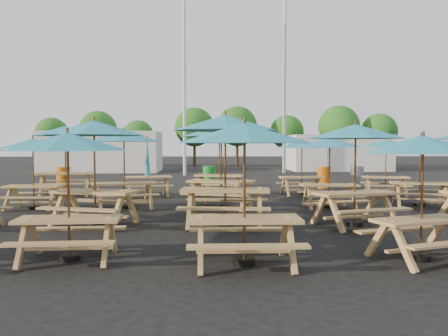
{
  "coord_description": "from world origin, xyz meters",
  "views": [
    {
      "loc": [
        -0.49,
        -12.9,
        1.86
      ],
      "look_at": [
        0.0,
        1.5,
        1.1
      ],
      "focal_mm": 35.0,
      "sensor_mm": 36.0,
      "label": 1
    }
  ],
  "objects_px": {
    "picnic_unit_2": "(33,147)",
    "picnic_unit_13": "(356,137)",
    "picnic_unit_5": "(94,133)",
    "picnic_unit_9": "(225,129)",
    "picnic_unit_18": "(421,144)",
    "picnic_unit_3": "(65,135)",
    "picnic_unit_7": "(148,172)",
    "picnic_unit_19": "(386,146)",
    "picnic_unit_4": "(68,148)",
    "picnic_unit_8": "(245,140)",
    "waste_bin_0": "(63,178)",
    "picnic_unit_11": "(219,142)",
    "waste_bin_3": "(357,176)",
    "picnic_unit_10": "(221,135)",
    "picnic_unit_12": "(423,151)",
    "waste_bin_2": "(324,177)",
    "picnic_unit_15": "(302,147)",
    "picnic_unit_14": "(330,146)",
    "picnic_unit_6": "(124,140)",
    "waste_bin_1": "(209,177)"
  },
  "relations": [
    {
      "from": "picnic_unit_2",
      "to": "picnic_unit_13",
      "type": "bearing_deg",
      "value": -18.0
    },
    {
      "from": "picnic_unit_5",
      "to": "picnic_unit_9",
      "type": "relative_size",
      "value": 1.09
    },
    {
      "from": "picnic_unit_2",
      "to": "picnic_unit_18",
      "type": "relative_size",
      "value": 0.81
    },
    {
      "from": "picnic_unit_3",
      "to": "picnic_unit_7",
      "type": "xyz_separation_m",
      "value": [
        3.0,
        -0.24,
        -1.34
      ]
    },
    {
      "from": "picnic_unit_19",
      "to": "picnic_unit_4",
      "type": "bearing_deg",
      "value": -121.79
    },
    {
      "from": "picnic_unit_4",
      "to": "picnic_unit_9",
      "type": "relative_size",
      "value": 0.78
    },
    {
      "from": "picnic_unit_8",
      "to": "waste_bin_0",
      "type": "distance_m",
      "value": 14.07
    },
    {
      "from": "picnic_unit_9",
      "to": "picnic_unit_11",
      "type": "relative_size",
      "value": 1.0
    },
    {
      "from": "picnic_unit_13",
      "to": "picnic_unit_18",
      "type": "relative_size",
      "value": 1.1
    },
    {
      "from": "picnic_unit_8",
      "to": "picnic_unit_18",
      "type": "distance_m",
      "value": 8.67
    },
    {
      "from": "waste_bin_3",
      "to": "picnic_unit_2",
      "type": "bearing_deg",
      "value": -151.07
    },
    {
      "from": "picnic_unit_4",
      "to": "picnic_unit_10",
      "type": "relative_size",
      "value": 0.71
    },
    {
      "from": "picnic_unit_9",
      "to": "picnic_unit_12",
      "type": "distance_m",
      "value": 4.39
    },
    {
      "from": "picnic_unit_2",
      "to": "picnic_unit_3",
      "type": "xyz_separation_m",
      "value": [
        -0.13,
        3.25,
        0.44
      ]
    },
    {
      "from": "picnic_unit_10",
      "to": "waste_bin_2",
      "type": "xyz_separation_m",
      "value": [
        4.63,
        6.04,
        -1.69
      ]
    },
    {
      "from": "picnic_unit_5",
      "to": "waste_bin_2",
      "type": "relative_size",
      "value": 3.13
    },
    {
      "from": "picnic_unit_7",
      "to": "picnic_unit_12",
      "type": "bearing_deg",
      "value": -70.3
    },
    {
      "from": "picnic_unit_4",
      "to": "picnic_unit_15",
      "type": "height_order",
      "value": "picnic_unit_4"
    },
    {
      "from": "picnic_unit_7",
      "to": "picnic_unit_13",
      "type": "bearing_deg",
      "value": -59.7
    },
    {
      "from": "picnic_unit_14",
      "to": "picnic_unit_18",
      "type": "height_order",
      "value": "picnic_unit_18"
    },
    {
      "from": "picnic_unit_2",
      "to": "picnic_unit_18",
      "type": "xyz_separation_m",
      "value": [
        11.53,
        0.24,
        0.1
      ]
    },
    {
      "from": "picnic_unit_9",
      "to": "picnic_unit_12",
      "type": "height_order",
      "value": "picnic_unit_9"
    },
    {
      "from": "picnic_unit_2",
      "to": "picnic_unit_6",
      "type": "height_order",
      "value": "picnic_unit_6"
    },
    {
      "from": "picnic_unit_8",
      "to": "picnic_unit_14",
      "type": "xyz_separation_m",
      "value": [
        3.0,
        6.05,
        -0.09
      ]
    },
    {
      "from": "picnic_unit_12",
      "to": "picnic_unit_13",
      "type": "distance_m",
      "value": 2.98
    },
    {
      "from": "picnic_unit_4",
      "to": "picnic_unit_14",
      "type": "bearing_deg",
      "value": 41.38
    },
    {
      "from": "picnic_unit_4",
      "to": "picnic_unit_14",
      "type": "height_order",
      "value": "picnic_unit_14"
    },
    {
      "from": "picnic_unit_8",
      "to": "waste_bin_2",
      "type": "distance_m",
      "value": 12.97
    },
    {
      "from": "picnic_unit_3",
      "to": "waste_bin_3",
      "type": "relative_size",
      "value": 3.05
    },
    {
      "from": "picnic_unit_18",
      "to": "waste_bin_1",
      "type": "height_order",
      "value": "picnic_unit_18"
    },
    {
      "from": "picnic_unit_10",
      "to": "picnic_unit_11",
      "type": "relative_size",
      "value": 1.12
    },
    {
      "from": "picnic_unit_15",
      "to": "waste_bin_3",
      "type": "relative_size",
      "value": 2.3
    },
    {
      "from": "picnic_unit_3",
      "to": "waste_bin_2",
      "type": "height_order",
      "value": "picnic_unit_3"
    },
    {
      "from": "picnic_unit_10",
      "to": "picnic_unit_12",
      "type": "xyz_separation_m",
      "value": [
        3.05,
        -5.89,
        -0.39
      ]
    },
    {
      "from": "picnic_unit_11",
      "to": "waste_bin_0",
      "type": "xyz_separation_m",
      "value": [
        -6.64,
        2.83,
        -1.52
      ]
    },
    {
      "from": "picnic_unit_3",
      "to": "picnic_unit_7",
      "type": "bearing_deg",
      "value": -13.78
    },
    {
      "from": "picnic_unit_12",
      "to": "picnic_unit_14",
      "type": "relative_size",
      "value": 1.16
    },
    {
      "from": "waste_bin_2",
      "to": "picnic_unit_19",
      "type": "bearing_deg",
      "value": -62.03
    },
    {
      "from": "picnic_unit_9",
      "to": "waste_bin_3",
      "type": "xyz_separation_m",
      "value": [
        6.25,
        9.3,
        -1.77
      ]
    },
    {
      "from": "waste_bin_0",
      "to": "waste_bin_1",
      "type": "xyz_separation_m",
      "value": [
        6.27,
        0.41,
        0.0
      ]
    },
    {
      "from": "picnic_unit_10",
      "to": "picnic_unit_14",
      "type": "bearing_deg",
      "value": 17.5
    },
    {
      "from": "picnic_unit_2",
      "to": "picnic_unit_8",
      "type": "bearing_deg",
      "value": -45.77
    },
    {
      "from": "picnic_unit_5",
      "to": "picnic_unit_12",
      "type": "distance_m",
      "value": 6.86
    },
    {
      "from": "picnic_unit_13",
      "to": "picnic_unit_6",
      "type": "bearing_deg",
      "value": 135.34
    },
    {
      "from": "picnic_unit_5",
      "to": "picnic_unit_18",
      "type": "height_order",
      "value": "picnic_unit_5"
    },
    {
      "from": "picnic_unit_5",
      "to": "picnic_unit_9",
      "type": "xyz_separation_m",
      "value": [
        3.0,
        -0.11,
        0.11
      ]
    },
    {
      "from": "picnic_unit_6",
      "to": "picnic_unit_14",
      "type": "distance_m",
      "value": 6.02
    },
    {
      "from": "picnic_unit_3",
      "to": "picnic_unit_4",
      "type": "distance_m",
      "value": 9.52
    },
    {
      "from": "picnic_unit_5",
      "to": "picnic_unit_11",
      "type": "relative_size",
      "value": 1.09
    },
    {
      "from": "picnic_unit_8",
      "to": "waste_bin_1",
      "type": "height_order",
      "value": "picnic_unit_8"
    }
  ]
}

